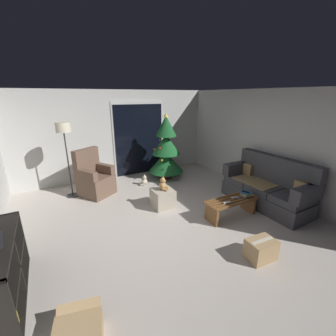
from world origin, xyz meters
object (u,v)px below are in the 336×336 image
(armchair, at_px, (94,179))
(cardboard_box_open_near_shelf, at_px, (79,335))
(ottoman, at_px, (163,198))
(remote_white, at_px, (227,202))
(coffee_table, at_px, (231,205))
(book_stack, at_px, (246,194))
(remote_silver, at_px, (235,198))
(christmas_tree, at_px, (166,150))
(couch, at_px, (267,188))
(floor_lamp, at_px, (64,135))
(teddy_bear_honey, at_px, (163,185))
(teddy_bear_cream_by_tree, at_px, (144,181))
(cardboard_box_taped_mid_floor, at_px, (261,249))
(cell_phone, at_px, (246,192))

(armchair, height_order, cardboard_box_open_near_shelf, armchair)
(ottoman, bearing_deg, remote_white, -53.40)
(coffee_table, bearing_deg, remote_white, -157.63)
(book_stack, bearing_deg, remote_white, -176.74)
(remote_silver, bearing_deg, christmas_tree, 14.63)
(armchair, bearing_deg, book_stack, -44.34)
(remote_silver, bearing_deg, cardboard_box_open_near_shelf, 120.06)
(couch, relative_size, remote_silver, 12.47)
(floor_lamp, height_order, cardboard_box_open_near_shelf, floor_lamp)
(book_stack, xyz_separation_m, cardboard_box_open_near_shelf, (-3.40, -1.09, -0.31))
(remote_white, bearing_deg, armchair, -134.61)
(teddy_bear_honey, xyz_separation_m, teddy_bear_cream_by_tree, (0.12, 1.36, -0.40))
(christmas_tree, height_order, teddy_bear_cream_by_tree, christmas_tree)
(book_stack, relative_size, christmas_tree, 0.15)
(couch, xyz_separation_m, cardboard_box_taped_mid_floor, (-1.56, -1.16, -0.24))
(cell_phone, distance_m, armchair, 3.51)
(couch, height_order, cardboard_box_taped_mid_floor, couch)
(christmas_tree, bearing_deg, teddy_bear_honey, -120.18)
(teddy_bear_honey, bearing_deg, cardboard_box_open_near_shelf, -133.59)
(remote_white, bearing_deg, cardboard_box_open_near_shelf, -62.88)
(coffee_table, bearing_deg, couch, 1.13)
(christmas_tree, distance_m, cardboard_box_taped_mid_floor, 3.80)
(couch, height_order, cardboard_box_open_near_shelf, couch)
(cardboard_box_open_near_shelf, bearing_deg, teddy_bear_honey, 46.41)
(remote_silver, distance_m, floor_lamp, 3.96)
(armchair, relative_size, teddy_bear_cream_by_tree, 3.96)
(cardboard_box_open_near_shelf, bearing_deg, couch, 15.61)
(cell_phone, height_order, floor_lamp, floor_lamp)
(book_stack, xyz_separation_m, armchair, (-2.52, 2.47, -0.03))
(ottoman, distance_m, cardboard_box_taped_mid_floor, 2.23)
(cell_phone, relative_size, floor_lamp, 0.08)
(couch, relative_size, cardboard_box_open_near_shelf, 3.24)
(floor_lamp, bearing_deg, armchair, -16.15)
(cell_phone, relative_size, christmas_tree, 0.08)
(floor_lamp, relative_size, cardboard_box_taped_mid_floor, 4.01)
(armchair, bearing_deg, christmas_tree, 4.36)
(cardboard_box_taped_mid_floor, bearing_deg, teddy_bear_cream_by_tree, 96.60)
(cell_phone, distance_m, cardboard_box_taped_mid_floor, 1.41)
(ottoman, height_order, cardboard_box_open_near_shelf, ottoman)
(remote_white, height_order, christmas_tree, christmas_tree)
(couch, bearing_deg, remote_white, -175.53)
(remote_silver, xyz_separation_m, armchair, (-2.27, 2.42, 0.01))
(book_stack, height_order, christmas_tree, christmas_tree)
(remote_silver, xyz_separation_m, cardboard_box_open_near_shelf, (-3.15, -1.13, -0.27))
(coffee_table, distance_m, christmas_tree, 2.64)
(book_stack, bearing_deg, ottoman, 141.66)
(book_stack, distance_m, floor_lamp, 4.16)
(floor_lamp, bearing_deg, cell_phone, -40.63)
(coffee_table, distance_m, cardboard_box_open_near_shelf, 3.26)
(ottoman, bearing_deg, cardboard_box_open_near_shelf, -133.38)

